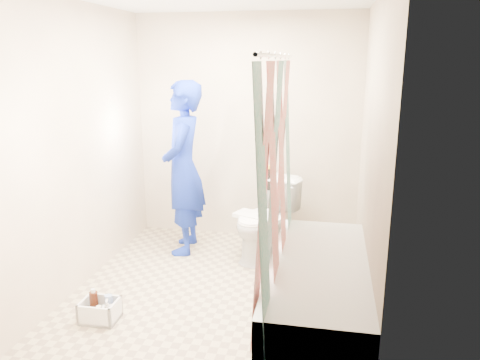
% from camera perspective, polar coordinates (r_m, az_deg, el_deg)
% --- Properties ---
extents(floor, '(2.60, 2.60, 0.00)m').
position_cam_1_polar(floor, '(4.19, -2.47, -12.88)').
color(floor, tan).
rests_on(floor, ground).
extents(wall_back, '(2.40, 0.02, 2.40)m').
position_cam_1_polar(wall_back, '(5.05, 0.83, 6.23)').
color(wall_back, beige).
rests_on(wall_back, ground).
extents(wall_front, '(2.40, 0.02, 2.40)m').
position_cam_1_polar(wall_front, '(2.58, -9.48, -2.06)').
color(wall_front, beige).
rests_on(wall_front, ground).
extents(wall_left, '(0.02, 2.60, 2.40)m').
position_cam_1_polar(wall_left, '(4.24, -18.68, 3.86)').
color(wall_left, beige).
rests_on(wall_left, ground).
extents(wall_right, '(0.02, 2.60, 2.40)m').
position_cam_1_polar(wall_right, '(3.70, 15.72, 2.63)').
color(wall_right, beige).
rests_on(wall_right, ground).
extents(bathtub, '(0.70, 1.75, 0.50)m').
position_cam_1_polar(bathtub, '(3.60, 9.48, -13.19)').
color(bathtub, silver).
rests_on(bathtub, ground).
extents(curtain_rod, '(0.02, 1.90, 0.02)m').
position_cam_1_polar(curtain_rod, '(3.21, 4.68, 14.87)').
color(curtain_rod, silver).
rests_on(curtain_rod, wall_back).
extents(shower_curtain, '(0.06, 1.75, 1.80)m').
position_cam_1_polar(shower_curtain, '(3.34, 4.35, -1.32)').
color(shower_curtain, silver).
rests_on(shower_curtain, curtain_rod).
extents(toilet, '(0.70, 0.87, 0.78)m').
position_cam_1_polar(toilet, '(4.64, 3.09, -4.84)').
color(toilet, white).
rests_on(toilet, ground).
extents(tank_lid, '(0.52, 0.38, 0.04)m').
position_cam_1_polar(tank_lid, '(4.52, 2.29, -4.47)').
color(tank_lid, white).
rests_on(tank_lid, toilet).
extents(tank_internals, '(0.18, 0.10, 0.26)m').
position_cam_1_polar(tank_internals, '(4.73, 3.97, 0.30)').
color(tank_internals, black).
rests_on(tank_internals, toilet).
extents(plumber, '(0.50, 0.69, 1.74)m').
position_cam_1_polar(plumber, '(4.71, -6.92, 1.40)').
color(plumber, '#0F2C98').
rests_on(plumber, ground).
extents(cleaning_caddy, '(0.27, 0.22, 0.21)m').
position_cam_1_polar(cleaning_caddy, '(3.83, -16.59, -15.09)').
color(cleaning_caddy, silver).
rests_on(cleaning_caddy, ground).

